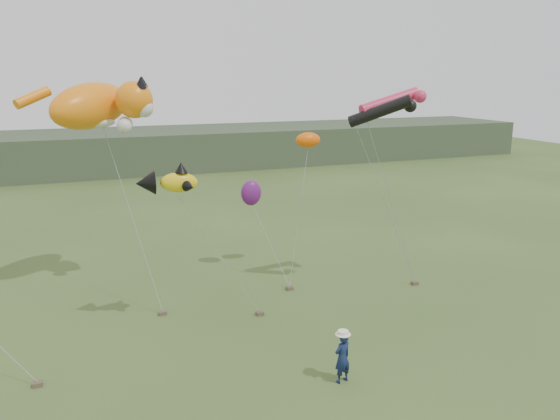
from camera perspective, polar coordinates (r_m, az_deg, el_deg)
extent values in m
plane|color=#385123|center=(19.52, 5.32, -16.18)|extent=(120.00, 120.00, 0.00)
cube|color=#2D3D28|center=(61.03, -13.89, 6.18)|extent=(90.00, 12.00, 4.00)
imported|color=#121E44|center=(18.43, 6.53, -15.08)|extent=(0.72, 0.56, 1.72)
cube|color=brown|center=(23.78, -12.15, -10.48)|extent=(0.30, 0.24, 0.15)
cube|color=brown|center=(23.25, -2.12, -10.73)|extent=(0.30, 0.24, 0.15)
cube|color=brown|center=(27.17, 13.89, -7.42)|extent=(0.30, 0.24, 0.15)
cube|color=brown|center=(20.07, -24.00, -16.27)|extent=(0.30, 0.24, 0.15)
cube|color=brown|center=(25.79, 1.01, -8.17)|extent=(0.30, 0.24, 0.15)
ellipsoid|color=orange|center=(25.59, -19.20, 10.26)|extent=(4.61, 4.45, 2.42)
sphere|color=orange|center=(24.83, -14.99, 11.08)|extent=(1.60, 1.60, 1.60)
cone|color=black|center=(24.40, -14.34, 12.85)|extent=(0.50, 0.61, 0.60)
cone|color=black|center=(25.31, -14.20, 12.88)|extent=(0.50, 0.57, 0.57)
sphere|color=beige|center=(24.63, -14.03, 10.29)|extent=(0.80, 0.80, 0.80)
ellipsoid|color=beige|center=(25.38, -18.64, 8.66)|extent=(1.56, 0.78, 0.49)
sphere|color=beige|center=(24.32, -15.94, 8.44)|extent=(0.62, 0.62, 0.62)
sphere|color=beige|center=(25.57, -15.83, 8.69)|extent=(0.62, 0.62, 0.62)
cylinder|color=orange|center=(26.30, -24.44, 10.65)|extent=(1.66, 1.21, 0.96)
ellipsoid|color=yellow|center=(20.57, -10.50, 2.85)|extent=(1.45, 0.65, 0.82)
cone|color=black|center=(20.68, -13.91, 2.73)|extent=(0.73, 0.92, 0.89)
cone|color=black|center=(20.49, -10.30, 4.37)|extent=(0.50, 0.50, 0.40)
cone|color=black|center=(20.17, -9.39, 2.39)|extent=(0.53, 0.56, 0.40)
cone|color=black|center=(21.12, -9.96, 2.89)|extent=(0.53, 0.56, 0.40)
cylinder|color=black|center=(23.79, 10.38, 10.11)|extent=(2.44, 2.05, 1.44)
sphere|color=black|center=(24.08, 13.46, 10.52)|extent=(0.54, 0.54, 0.54)
cylinder|color=#CC284F|center=(24.56, 11.36, 11.03)|extent=(2.82, 0.57, 1.23)
sphere|color=#CC284F|center=(24.88, 14.44, 11.42)|extent=(0.56, 0.56, 0.56)
ellipsoid|color=#F55A05|center=(26.59, 2.95, 7.33)|extent=(1.25, 0.73, 0.73)
ellipsoid|color=#5D1667|center=(27.36, -3.04, 1.80)|extent=(1.05, 0.70, 1.28)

